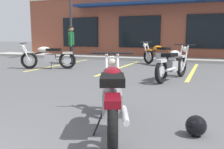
% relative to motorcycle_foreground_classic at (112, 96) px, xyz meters
% --- Properties ---
extents(ground_plane, '(80.00, 80.00, 0.00)m').
position_rel_motorcycle_foreground_classic_xyz_m(ground_plane, '(-0.79, 1.74, -0.46)').
color(ground_plane, '#515154').
extents(sidewalk_kerb, '(22.00, 1.80, 0.14)m').
position_rel_motorcycle_foreground_classic_xyz_m(sidewalk_kerb, '(-0.79, 9.97, -0.39)').
color(sidewalk_kerb, '#A8A59E').
rests_on(sidewalk_kerb, ground_plane).
extents(brick_storefront_building, '(18.16, 7.05, 3.72)m').
position_rel_motorcycle_foreground_classic_xyz_m(brick_storefront_building, '(-0.79, 13.71, 1.40)').
color(brick_storefront_building, brown).
rests_on(brick_storefront_building, ground_plane).
extents(painted_stall_lines, '(8.28, 4.80, 0.01)m').
position_rel_motorcycle_foreground_classic_xyz_m(painted_stall_lines, '(-0.79, 6.37, -0.46)').
color(painted_stall_lines, '#DBCC4C').
rests_on(painted_stall_lines, ground_plane).
extents(motorcycle_foreground_classic, '(1.08, 2.01, 0.98)m').
position_rel_motorcycle_foreground_classic_xyz_m(motorcycle_foreground_classic, '(0.00, 0.00, 0.00)').
color(motorcycle_foreground_classic, black).
rests_on(motorcycle_foreground_classic, ground_plane).
extents(motorcycle_red_sportbike, '(0.85, 2.07, 0.98)m').
position_rel_motorcycle_foreground_classic_xyz_m(motorcycle_red_sportbike, '(0.16, 4.24, 0.00)').
color(motorcycle_red_sportbike, black).
rests_on(motorcycle_red_sportbike, ground_plane).
extents(motorcycle_silver_naked, '(1.80, 1.46, 0.98)m').
position_rel_motorcycle_foreground_classic_xyz_m(motorcycle_silver_naked, '(-0.89, 7.65, 0.00)').
color(motorcycle_silver_naked, black).
rests_on(motorcycle_silver_naked, ground_plane).
extents(motorcycle_green_cafe_racer, '(2.01, 1.08, 0.98)m').
position_rel_motorcycle_foreground_classic_xyz_m(motorcycle_green_cafe_racer, '(-4.59, 5.00, 0.00)').
color(motorcycle_green_cafe_racer, black).
rests_on(motorcycle_green_cafe_racer, ground_plane).
extents(person_in_black_shirt, '(0.39, 0.59, 1.68)m').
position_rel_motorcycle_foreground_classic_xyz_m(person_in_black_shirt, '(-4.62, 6.82, 0.49)').
color(person_in_black_shirt, black).
rests_on(person_in_black_shirt, ground_plane).
extents(helmet_on_pavement, '(0.26, 0.26, 0.26)m').
position_rel_motorcycle_foreground_classic_xyz_m(helmet_on_pavement, '(1.03, 0.21, -0.33)').
color(helmet_on_pavement, black).
rests_on(helmet_on_pavement, ground_plane).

